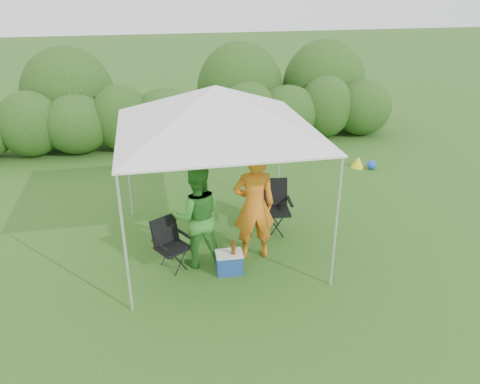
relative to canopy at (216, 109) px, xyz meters
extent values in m
plane|color=#33621E|center=(0.00, -0.50, -2.46)|extent=(70.00, 70.00, 0.00)
ellipsoid|color=#2A5219|center=(-4.05, 5.50, -1.60)|extent=(1.65, 1.40, 1.73)
cylinder|color=#382616|center=(-4.05, 5.50, -2.31)|extent=(0.12, 0.12, 0.30)
ellipsoid|color=#2A5219|center=(-2.89, 5.50, -1.67)|extent=(1.80, 1.53, 1.57)
cylinder|color=#382616|center=(-2.89, 5.50, -2.31)|extent=(0.12, 0.12, 0.30)
ellipsoid|color=#2A5219|center=(-1.74, 5.50, -1.56)|extent=(1.58, 1.34, 1.80)
cylinder|color=#382616|center=(-1.74, 5.50, -2.31)|extent=(0.12, 0.12, 0.30)
ellipsoid|color=#2A5219|center=(-0.58, 5.50, -1.64)|extent=(1.73, 1.47, 1.65)
cylinder|color=#382616|center=(-0.58, 5.50, -2.31)|extent=(0.12, 0.12, 0.30)
ellipsoid|color=#2A5219|center=(0.58, 5.50, -1.71)|extent=(1.50, 1.28, 1.50)
cylinder|color=#382616|center=(0.58, 5.50, -2.31)|extent=(0.12, 0.12, 0.30)
ellipsoid|color=#2A5219|center=(1.74, 5.50, -1.60)|extent=(1.65, 1.40, 1.73)
cylinder|color=#382616|center=(1.74, 5.50, -2.31)|extent=(0.12, 0.12, 0.30)
ellipsoid|color=#2A5219|center=(2.89, 5.50, -1.67)|extent=(1.80, 1.53, 1.57)
cylinder|color=#382616|center=(2.89, 5.50, -2.31)|extent=(0.12, 0.12, 0.30)
ellipsoid|color=#2A5219|center=(4.05, 5.50, -1.56)|extent=(1.57, 1.34, 1.80)
cylinder|color=#382616|center=(4.05, 5.50, -2.31)|extent=(0.12, 0.12, 0.30)
ellipsoid|color=#2A5219|center=(5.21, 5.50, -1.64)|extent=(1.72, 1.47, 1.65)
cylinder|color=#382616|center=(5.21, 5.50, -2.31)|extent=(0.12, 0.12, 0.30)
cylinder|color=silver|center=(-1.50, -1.50, -1.41)|extent=(0.04, 0.04, 2.10)
cylinder|color=silver|center=(1.50, -1.50, -1.41)|extent=(0.04, 0.04, 2.10)
cylinder|color=silver|center=(-1.50, 1.50, -1.41)|extent=(0.04, 0.04, 2.10)
cylinder|color=silver|center=(1.50, 1.50, -1.41)|extent=(0.04, 0.04, 2.10)
cube|color=white|center=(0.00, 0.00, -0.35)|extent=(3.10, 3.10, 0.03)
pyramid|color=white|center=(0.00, 0.00, 0.02)|extent=(3.10, 3.10, 0.70)
cube|color=black|center=(1.08, 0.28, -2.03)|extent=(0.57, 0.54, 0.05)
cube|color=black|center=(1.10, 0.51, -1.75)|extent=(0.54, 0.19, 0.51)
cube|color=black|center=(0.81, 0.31, -1.85)|extent=(0.09, 0.45, 0.03)
cube|color=black|center=(1.36, 0.26, -1.85)|extent=(0.09, 0.45, 0.03)
cylinder|color=black|center=(0.84, 0.08, -2.25)|extent=(0.02, 0.02, 0.43)
cylinder|color=black|center=(1.29, 0.04, -2.25)|extent=(0.02, 0.02, 0.43)
cylinder|color=black|center=(0.88, 0.53, -2.25)|extent=(0.02, 0.02, 0.43)
cylinder|color=black|center=(1.33, 0.49, -2.25)|extent=(0.02, 0.02, 0.43)
cube|color=black|center=(-0.84, -0.55, -2.09)|extent=(0.62, 0.61, 0.04)
cube|color=black|center=(-0.94, -0.38, -1.84)|extent=(0.46, 0.35, 0.44)
cube|color=black|center=(-1.04, -0.67, -1.93)|extent=(0.24, 0.36, 0.03)
cube|color=black|center=(-0.63, -0.42, -1.93)|extent=(0.24, 0.36, 0.03)
cylinder|color=black|center=(-0.90, -0.82, -2.28)|extent=(0.02, 0.02, 0.37)
cylinder|color=black|center=(-0.57, -0.61, -2.28)|extent=(0.02, 0.02, 0.37)
cylinder|color=black|center=(-1.10, -0.48, -2.28)|extent=(0.02, 0.02, 0.37)
cylinder|color=black|center=(-0.77, -0.28, -2.28)|extent=(0.02, 0.02, 0.37)
imported|color=orange|center=(0.52, -0.44, -1.51)|extent=(0.71, 0.48, 1.90)
imported|color=#33822A|center=(-0.41, -0.47, -1.60)|extent=(0.86, 0.68, 1.72)
cube|color=navy|center=(0.03, -0.85, -2.30)|extent=(0.42, 0.30, 0.33)
cube|color=silver|center=(0.03, -0.85, -2.12)|extent=(0.44, 0.32, 0.03)
cylinder|color=#592D0C|center=(0.09, -0.89, -1.98)|extent=(0.07, 0.07, 0.26)
cone|color=yellow|center=(3.99, 3.00, -2.32)|extent=(0.33, 0.33, 0.28)
sphere|color=blue|center=(4.27, 2.81, -2.35)|extent=(0.22, 0.22, 0.22)
camera|label=1|loc=(-1.07, -7.06, 1.86)|focal=35.00mm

